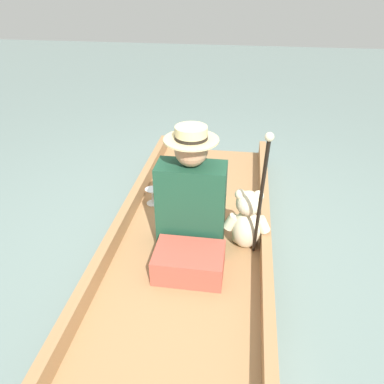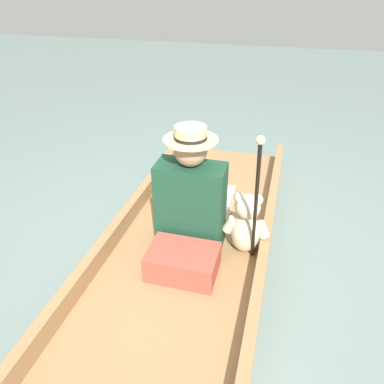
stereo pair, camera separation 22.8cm
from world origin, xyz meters
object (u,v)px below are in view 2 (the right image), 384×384
Objects in this scene: seated_person at (195,199)px; wine_glass at (160,191)px; teddy_bear at (246,225)px; walking_cane at (256,196)px.

wine_glass is (-0.36, 0.33, -0.19)m from seated_person.
teddy_bear reaches higher than wine_glass.
walking_cane is at bearing -28.57° from seated_person.
seated_person is at bearing 145.65° from walking_cane.
teddy_bear is at bearing -29.95° from wine_glass.
walking_cane is at bearing -38.44° from wine_glass.
teddy_bear is (0.35, -0.08, -0.08)m from seated_person.
teddy_bear is 0.39m from walking_cane.
seated_person reaches higher than teddy_bear.
teddy_bear is at bearing -6.67° from seated_person.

